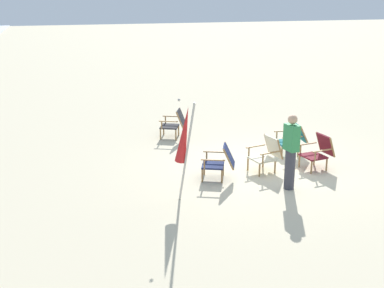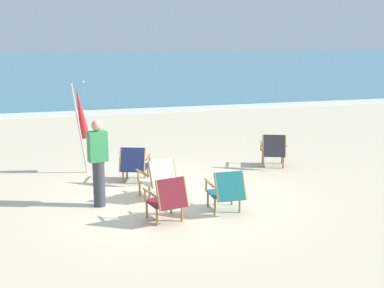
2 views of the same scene
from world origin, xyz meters
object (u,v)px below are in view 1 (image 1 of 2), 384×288
at_px(beach_chair_front_right, 175,123).
at_px(umbrella_furled_red, 184,136).
at_px(person_near_chairs, 291,151).
at_px(beach_chair_front_left, 319,151).
at_px(beach_chair_back_left, 267,153).
at_px(beach_chair_back_right, 293,138).
at_px(beach_chair_mid_center, 220,161).

height_order(beach_chair_front_right, umbrella_furled_red, umbrella_furled_red).
bearing_deg(beach_chair_front_right, person_near_chairs, -157.77).
bearing_deg(beach_chair_front_left, beach_chair_back_left, 86.02).
height_order(beach_chair_front_left, beach_chair_back_right, beach_chair_front_left).
xyz_separation_m(beach_chair_front_right, beach_chair_front_left, (-3.15, -2.86, 0.00)).
xyz_separation_m(beach_chair_mid_center, beach_chair_back_left, (0.29, -1.20, 0.01)).
relative_size(umbrella_furled_red, person_near_chairs, 1.29).
distance_m(beach_chair_front_left, person_near_chairs, 1.61).
bearing_deg(beach_chair_mid_center, beach_chair_back_right, -59.65).
bearing_deg(person_near_chairs, beach_chair_front_right, 22.23).
height_order(beach_chair_back_right, umbrella_furled_red, umbrella_furled_red).
xyz_separation_m(beach_chair_front_right, beach_chair_back_right, (-2.04, -2.67, -0.00)).
bearing_deg(beach_chair_mid_center, umbrella_furled_red, 135.28).
xyz_separation_m(beach_chair_front_right, umbrella_furled_red, (-4.38, 0.58, 0.94)).
xyz_separation_m(beach_chair_front_left, person_near_chairs, (-1.05, 1.14, 0.41)).
xyz_separation_m(beach_chair_back_right, person_near_chairs, (-2.17, 0.95, 0.41)).
height_order(beach_chair_mid_center, beach_chair_back_left, beach_chair_back_left).
bearing_deg(beach_chair_front_right, beach_chair_back_left, -152.19).
relative_size(beach_chair_mid_center, beach_chair_front_left, 1.07).
xyz_separation_m(umbrella_furled_red, person_near_chairs, (0.17, -2.30, -0.53)).
xyz_separation_m(beach_chair_mid_center, umbrella_furled_red, (-1.02, 1.01, 0.95)).
height_order(beach_chair_back_left, umbrella_furled_red, umbrella_furled_red).
bearing_deg(beach_chair_mid_center, beach_chair_back_left, -76.34).
height_order(beach_chair_front_right, person_near_chairs, person_near_chairs).
bearing_deg(beach_chair_front_left, beach_chair_front_right, 42.25).
height_order(beach_chair_back_left, person_near_chairs, person_near_chairs).
xyz_separation_m(beach_chair_back_left, person_near_chairs, (-1.14, -0.10, 0.41)).
xyz_separation_m(beach_chair_mid_center, beach_chair_front_left, (0.20, -2.44, 0.00)).
distance_m(umbrella_furled_red, person_near_chairs, 2.37).
relative_size(beach_chair_front_right, beach_chair_back_left, 1.04).
relative_size(beach_chair_mid_center, beach_chair_back_right, 1.09).
height_order(beach_chair_mid_center, beach_chair_front_left, beach_chair_front_left).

